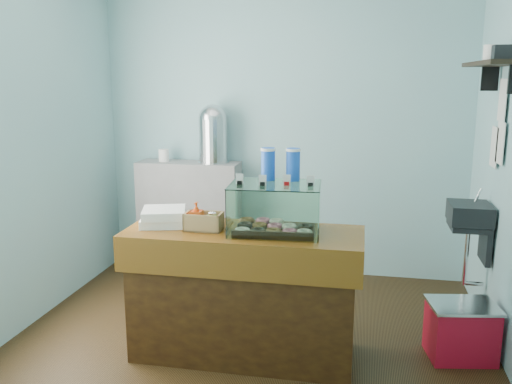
% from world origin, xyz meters
% --- Properties ---
extents(ground, '(3.50, 3.50, 0.00)m').
position_xyz_m(ground, '(0.00, 0.00, 0.00)').
color(ground, black).
rests_on(ground, ground).
extents(room_shell, '(3.54, 3.04, 2.82)m').
position_xyz_m(room_shell, '(0.03, 0.01, 1.71)').
color(room_shell, '#86B8C3').
rests_on(room_shell, ground).
extents(counter, '(1.60, 0.60, 0.90)m').
position_xyz_m(counter, '(0.00, -0.25, 0.46)').
color(counter, '#46280D').
rests_on(counter, ground).
extents(back_shelf, '(1.00, 0.32, 1.10)m').
position_xyz_m(back_shelf, '(-0.90, 1.32, 0.55)').
color(back_shelf, gray).
rests_on(back_shelf, ground).
extents(display_case, '(0.62, 0.47, 0.54)m').
position_xyz_m(display_case, '(0.21, -0.20, 1.08)').
color(display_case, black).
rests_on(display_case, counter).
extents(condiment_crate, '(0.25, 0.15, 0.19)m').
position_xyz_m(condiment_crate, '(-0.28, -0.28, 0.97)').
color(condiment_crate, '#A47B52').
rests_on(condiment_crate, counter).
extents(pastry_boxes, '(0.37, 0.37, 0.12)m').
position_xyz_m(pastry_boxes, '(-0.58, -0.21, 0.96)').
color(pastry_boxes, white).
rests_on(pastry_boxes, counter).
extents(coffee_urn, '(0.30, 0.30, 0.56)m').
position_xyz_m(coffee_urn, '(-0.65, 1.33, 1.39)').
color(coffee_urn, silver).
rests_on(coffee_urn, back_shelf).
extents(red_cooler, '(0.50, 0.41, 0.39)m').
position_xyz_m(red_cooler, '(1.48, -0.01, 0.20)').
color(red_cooler, red).
rests_on(red_cooler, ground).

